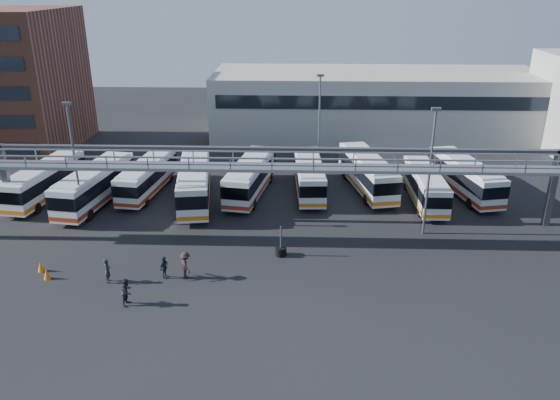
{
  "coord_description": "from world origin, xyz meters",
  "views": [
    {
      "loc": [
        1.86,
        -33.04,
        18.94
      ],
      "look_at": [
        0.52,
        6.0,
        3.13
      ],
      "focal_mm": 35.0,
      "sensor_mm": 36.0,
      "label": 1
    }
  ],
  "objects_px": {
    "bus_2": "(147,176)",
    "cone_left": "(41,266)",
    "tire_stack": "(281,250)",
    "pedestrian_b": "(127,292)",
    "bus_5": "(309,175)",
    "cone_right": "(47,274)",
    "bus_8": "(465,176)",
    "light_pole_mid": "(430,166)",
    "bus_7": "(425,185)",
    "bus_4": "(251,176)",
    "bus_0": "(45,180)",
    "pedestrian_d": "(164,267)",
    "bus_3": "(195,183)",
    "pedestrian_a": "(108,271)",
    "light_pole_left": "(74,158)",
    "bus_6": "(367,172)",
    "light_pole_back": "(319,119)",
    "pedestrian_c": "(186,265)",
    "bus_1": "(95,184)"
  },
  "relations": [
    {
      "from": "light_pole_back",
      "to": "pedestrian_b",
      "type": "xyz_separation_m",
      "value": [
        -12.7,
        -26.04,
        -4.82
      ]
    },
    {
      "from": "light_pole_left",
      "to": "bus_4",
      "type": "bearing_deg",
      "value": 27.73
    },
    {
      "from": "pedestrian_a",
      "to": "light_pole_mid",
      "type": "bearing_deg",
      "value": -74.79
    },
    {
      "from": "bus_8",
      "to": "pedestrian_d",
      "type": "height_order",
      "value": "bus_8"
    },
    {
      "from": "light_pole_left",
      "to": "bus_0",
      "type": "bearing_deg",
      "value": 135.21
    },
    {
      "from": "light_pole_back",
      "to": "bus_2",
      "type": "relative_size",
      "value": 0.98
    },
    {
      "from": "bus_2",
      "to": "pedestrian_a",
      "type": "bearing_deg",
      "value": -77.6
    },
    {
      "from": "bus_2",
      "to": "cone_left",
      "type": "relative_size",
      "value": 13.81
    },
    {
      "from": "bus_2",
      "to": "bus_6",
      "type": "bearing_deg",
      "value": 10.88
    },
    {
      "from": "light_pole_mid",
      "to": "bus_4",
      "type": "distance_m",
      "value": 17.09
    },
    {
      "from": "bus_1",
      "to": "bus_5",
      "type": "bearing_deg",
      "value": 18.51
    },
    {
      "from": "bus_7",
      "to": "cone_left",
      "type": "distance_m",
      "value": 32.48
    },
    {
      "from": "bus_3",
      "to": "bus_2",
      "type": "bearing_deg",
      "value": 147.78
    },
    {
      "from": "pedestrian_d",
      "to": "bus_5",
      "type": "bearing_deg",
      "value": -12.94
    },
    {
      "from": "cone_right",
      "to": "pedestrian_b",
      "type": "bearing_deg",
      "value": -24.27
    },
    {
      "from": "bus_3",
      "to": "tire_stack",
      "type": "distance_m",
      "value": 13.06
    },
    {
      "from": "bus_5",
      "to": "tire_stack",
      "type": "height_order",
      "value": "bus_5"
    },
    {
      "from": "bus_0",
      "to": "pedestrian_d",
      "type": "xyz_separation_m",
      "value": [
        14.31,
        -14.13,
        -0.99
      ]
    },
    {
      "from": "pedestrian_c",
      "to": "bus_2",
      "type": "bearing_deg",
      "value": -5.52
    },
    {
      "from": "bus_5",
      "to": "pedestrian_c",
      "type": "xyz_separation_m",
      "value": [
        -8.61,
        -16.43,
        -0.8
      ]
    },
    {
      "from": "bus_0",
      "to": "pedestrian_d",
      "type": "height_order",
      "value": "bus_0"
    },
    {
      "from": "light_pole_mid",
      "to": "pedestrian_a",
      "type": "height_order",
      "value": "light_pole_mid"
    },
    {
      "from": "light_pole_mid",
      "to": "bus_7",
      "type": "height_order",
      "value": "light_pole_mid"
    },
    {
      "from": "bus_1",
      "to": "pedestrian_a",
      "type": "height_order",
      "value": "bus_1"
    },
    {
      "from": "bus_8",
      "to": "pedestrian_a",
      "type": "distance_m",
      "value": 33.24
    },
    {
      "from": "bus_5",
      "to": "pedestrian_a",
      "type": "xyz_separation_m",
      "value": [
        -13.73,
        -17.19,
        -0.89
      ]
    },
    {
      "from": "bus_2",
      "to": "bus_3",
      "type": "relative_size",
      "value": 0.89
    },
    {
      "from": "bus_2",
      "to": "bus_5",
      "type": "height_order",
      "value": "bus_5"
    },
    {
      "from": "bus_2",
      "to": "bus_4",
      "type": "bearing_deg",
      "value": 6.69
    },
    {
      "from": "bus_5",
      "to": "cone_right",
      "type": "distance_m",
      "value": 24.79
    },
    {
      "from": "light_pole_mid",
      "to": "bus_3",
      "type": "distance_m",
      "value": 20.69
    },
    {
      "from": "bus_8",
      "to": "light_pole_mid",
      "type": "bearing_deg",
      "value": -134.17
    },
    {
      "from": "light_pole_back",
      "to": "bus_0",
      "type": "distance_m",
      "value": 27.14
    },
    {
      "from": "bus_4",
      "to": "cone_left",
      "type": "bearing_deg",
      "value": -122.15
    },
    {
      "from": "pedestrian_b",
      "to": "bus_6",
      "type": "bearing_deg",
      "value": -26.87
    },
    {
      "from": "cone_left",
      "to": "cone_right",
      "type": "distance_m",
      "value": 1.33
    },
    {
      "from": "pedestrian_a",
      "to": "pedestrian_c",
      "type": "xyz_separation_m",
      "value": [
        5.13,
        0.76,
        0.09
      ]
    },
    {
      "from": "tire_stack",
      "to": "pedestrian_b",
      "type": "bearing_deg",
      "value": -143.85
    },
    {
      "from": "cone_left",
      "to": "light_pole_mid",
      "type": "bearing_deg",
      "value": 14.3
    },
    {
      "from": "bus_1",
      "to": "tire_stack",
      "type": "relative_size",
      "value": 4.83
    },
    {
      "from": "bus_8",
      "to": "cone_left",
      "type": "xyz_separation_m",
      "value": [
        -33.57,
        -16.0,
        -1.44
      ]
    },
    {
      "from": "light_pole_mid",
      "to": "light_pole_left",
      "type": "bearing_deg",
      "value": 177.95
    },
    {
      "from": "bus_1",
      "to": "bus_8",
      "type": "bearing_deg",
      "value": 14.17
    },
    {
      "from": "bus_0",
      "to": "pedestrian_d",
      "type": "distance_m",
      "value": 20.13
    },
    {
      "from": "bus_1",
      "to": "light_pole_back",
      "type": "bearing_deg",
      "value": 33.72
    },
    {
      "from": "pedestrian_c",
      "to": "cone_left",
      "type": "height_order",
      "value": "pedestrian_c"
    },
    {
      "from": "pedestrian_a",
      "to": "tire_stack",
      "type": "distance_m",
      "value": 12.24
    },
    {
      "from": "bus_4",
      "to": "light_pole_back",
      "type": "bearing_deg",
      "value": 55.89
    },
    {
      "from": "bus_7",
      "to": "tire_stack",
      "type": "distance_m",
      "value": 16.73
    },
    {
      "from": "bus_0",
      "to": "pedestrian_a",
      "type": "bearing_deg",
      "value": -46.82
    }
  ]
}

